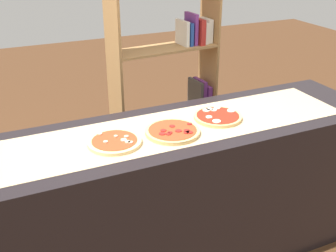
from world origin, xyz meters
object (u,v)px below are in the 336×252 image
object	(u,v)px
pizza_pepperoni_1	(173,131)
pizza_mozzarella_2	(218,117)
bookshelf	(175,86)
pizza_mushroom_0	(115,142)

from	to	relation	value
pizza_pepperoni_1	pizza_mozzarella_2	bearing A→B (deg)	12.09
pizza_pepperoni_1	bookshelf	size ratio (longest dim) A/B	0.18
pizza_mushroom_0	pizza_pepperoni_1	size ratio (longest dim) A/B	0.94
pizza_mozzarella_2	bookshelf	distance (m)	1.00
bookshelf	pizza_pepperoni_1	bearing A→B (deg)	-115.93
pizza_pepperoni_1	pizza_mozzarella_2	distance (m)	0.33
pizza_pepperoni_1	pizza_mozzarella_2	world-z (taller)	same
pizza_mozzarella_2	bookshelf	bearing A→B (deg)	79.47
pizza_mozzarella_2	bookshelf	xyz separation A→B (m)	(0.18, 0.97, -0.16)
pizza_mozzarella_2	pizza_pepperoni_1	bearing A→B (deg)	-167.91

